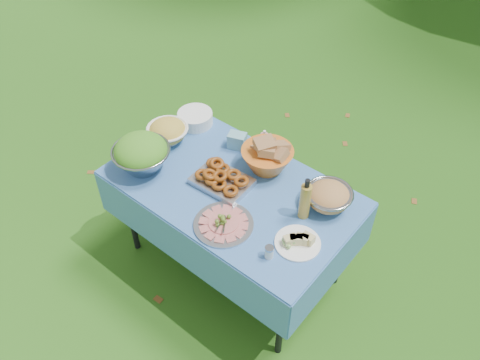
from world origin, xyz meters
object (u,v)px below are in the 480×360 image
(pasta_bowl_steel, at_px, (329,196))
(oil_bottle, at_px, (305,198))
(salad_bowl, at_px, (141,154))
(plate_stack, at_px, (195,118))
(bread_bowl, at_px, (267,155))
(charcuterie_platter, at_px, (223,220))
(picnic_table, at_px, (232,228))

(pasta_bowl_steel, distance_m, oil_bottle, 0.18)
(salad_bowl, relative_size, plate_stack, 1.49)
(plate_stack, height_order, bread_bowl, bread_bowl)
(bread_bowl, height_order, pasta_bowl_steel, bread_bowl)
(charcuterie_platter, distance_m, oil_bottle, 0.46)
(salad_bowl, bearing_deg, plate_stack, 95.45)
(plate_stack, relative_size, pasta_bowl_steel, 0.88)
(salad_bowl, distance_m, bread_bowl, 0.75)
(pasta_bowl_steel, bearing_deg, bread_bowl, 176.33)
(salad_bowl, xyz_separation_m, oil_bottle, (0.97, 0.29, 0.02))
(picnic_table, distance_m, bread_bowl, 0.56)
(oil_bottle, bearing_deg, pasta_bowl_steel, 68.34)
(bread_bowl, relative_size, oil_bottle, 1.14)
(charcuterie_platter, xyz_separation_m, oil_bottle, (0.30, 0.33, 0.10))
(plate_stack, bearing_deg, picnic_table, -27.96)
(plate_stack, relative_size, charcuterie_platter, 0.70)
(plate_stack, xyz_separation_m, charcuterie_platter, (0.73, -0.56, -0.00))
(salad_bowl, distance_m, plate_stack, 0.53)
(picnic_table, distance_m, pasta_bowl_steel, 0.72)
(picnic_table, distance_m, plate_stack, 0.77)
(salad_bowl, xyz_separation_m, plate_stack, (-0.05, 0.52, -0.07))
(bread_bowl, distance_m, oil_bottle, 0.43)
(pasta_bowl_steel, relative_size, charcuterie_platter, 0.80)
(bread_bowl, relative_size, charcuterie_platter, 0.95)
(charcuterie_platter, bearing_deg, plate_stack, 142.47)
(picnic_table, bearing_deg, plate_stack, 152.04)
(bread_bowl, bearing_deg, charcuterie_platter, -79.64)
(pasta_bowl_steel, xyz_separation_m, oil_bottle, (-0.06, -0.15, 0.07))
(salad_bowl, bearing_deg, picnic_table, 22.45)
(picnic_table, xyz_separation_m, plate_stack, (-0.57, 0.30, 0.42))
(bread_bowl, height_order, oil_bottle, oil_bottle)
(picnic_table, bearing_deg, bread_bowl, 77.15)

